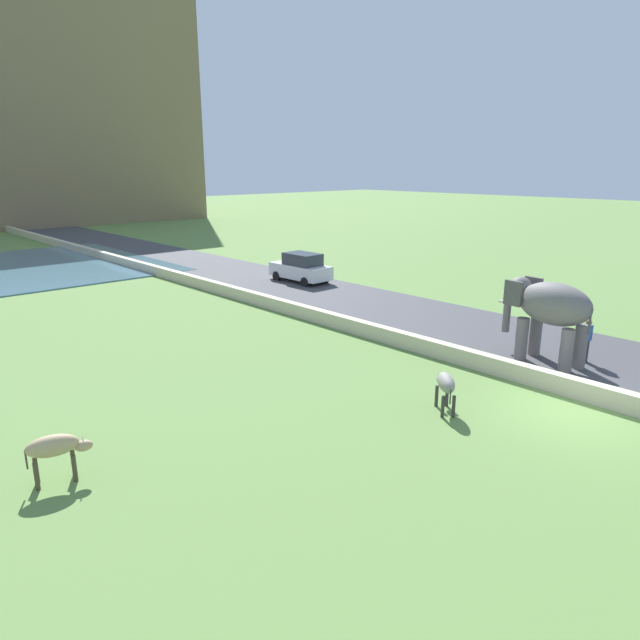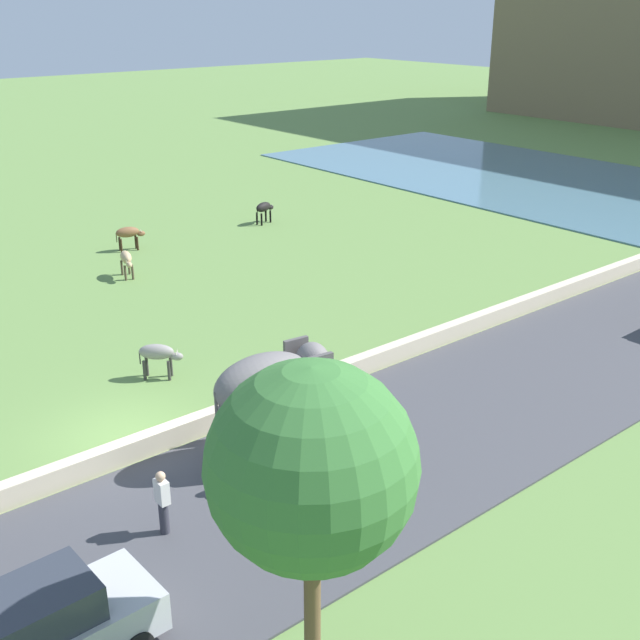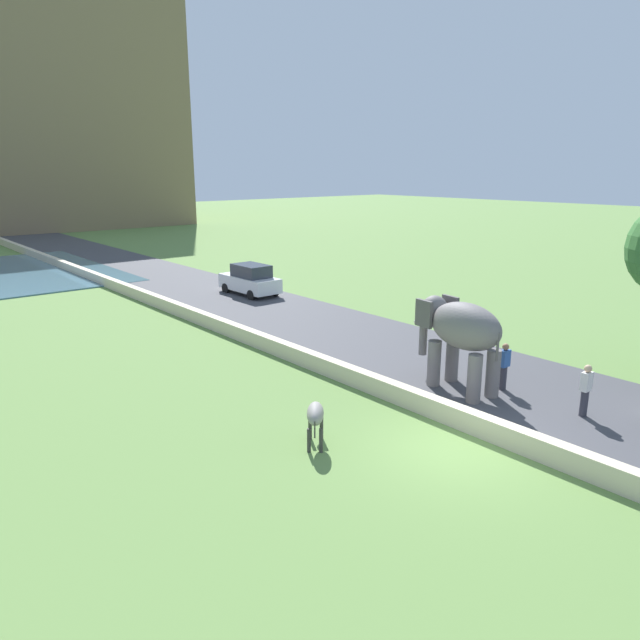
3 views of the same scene
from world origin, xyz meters
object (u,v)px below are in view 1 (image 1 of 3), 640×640
object	(u,v)px
person_beside_elephant	(587,340)
car_white	(301,268)
cow_tan	(55,448)
elephant	(548,308)
cow_grey	(445,384)

from	to	relation	value
person_beside_elephant	car_white	bearing A→B (deg)	83.52
car_white	cow_tan	xyz separation A→B (m)	(-18.70, -13.24, -0.06)
elephant	person_beside_elephant	xyz separation A→B (m)	(1.09, -1.03, -1.16)
elephant	cow_tan	xyz separation A→B (m)	(-15.58, 3.65, -1.20)
elephant	cow_grey	world-z (taller)	elephant
car_white	elephant	bearing A→B (deg)	-100.48
elephant	cow_tan	bearing A→B (deg)	166.81
person_beside_elephant	elephant	bearing A→B (deg)	136.61
elephant	person_beside_elephant	distance (m)	1.90
cow_grey	cow_tan	bearing A→B (deg)	158.98
car_white	cow_grey	xyz separation A→B (m)	(-9.17, -16.90, -0.06)
elephant	person_beside_elephant	size ratio (longest dim) A/B	2.18
person_beside_elephant	cow_grey	bearing A→B (deg)	171.90
person_beside_elephant	car_white	distance (m)	18.03
person_beside_elephant	cow_grey	distance (m)	7.21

